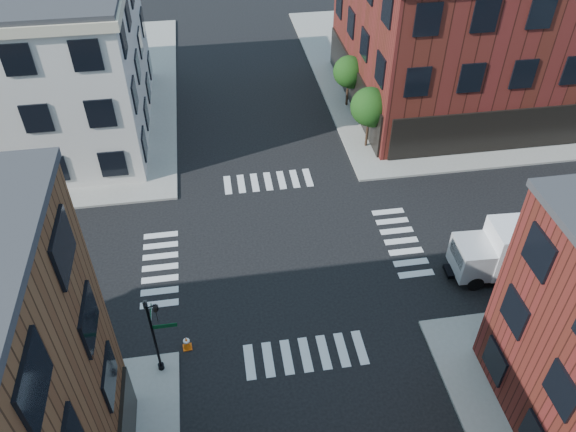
# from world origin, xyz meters

# --- Properties ---
(ground) EXTENTS (120.00, 120.00, 0.00)m
(ground) POSITION_xyz_m (0.00, 0.00, 0.00)
(ground) COLOR black
(ground) RESTS_ON ground
(sidewalk_ne) EXTENTS (30.00, 30.00, 0.15)m
(sidewalk_ne) POSITION_xyz_m (21.00, 21.00, 0.07)
(sidewalk_ne) COLOR gray
(sidewalk_ne) RESTS_ON ground
(building_ne) EXTENTS (25.00, 16.00, 12.00)m
(building_ne) POSITION_xyz_m (20.50, 16.00, 6.00)
(building_ne) COLOR #4A1A12
(building_ne) RESTS_ON ground
(tree_near) EXTENTS (2.69, 2.69, 4.49)m
(tree_near) POSITION_xyz_m (7.56, 9.98, 3.16)
(tree_near) COLOR black
(tree_near) RESTS_ON ground
(tree_far) EXTENTS (2.43, 2.43, 4.07)m
(tree_far) POSITION_xyz_m (7.56, 15.98, 2.87)
(tree_far) COLOR black
(tree_far) RESTS_ON ground
(signal_pole) EXTENTS (1.29, 1.24, 4.60)m
(signal_pole) POSITION_xyz_m (-6.72, -6.68, 2.86)
(signal_pole) COLOR black
(signal_pole) RESTS_ON ground
(box_truck) EXTENTS (7.50, 2.58, 3.35)m
(box_truck) POSITION_xyz_m (12.55, -3.39, 1.74)
(box_truck) COLOR white
(box_truck) RESTS_ON ground
(traffic_cone) EXTENTS (0.47, 0.47, 0.80)m
(traffic_cone) POSITION_xyz_m (-5.60, -5.70, 0.38)
(traffic_cone) COLOR #E85A0A
(traffic_cone) RESTS_ON ground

